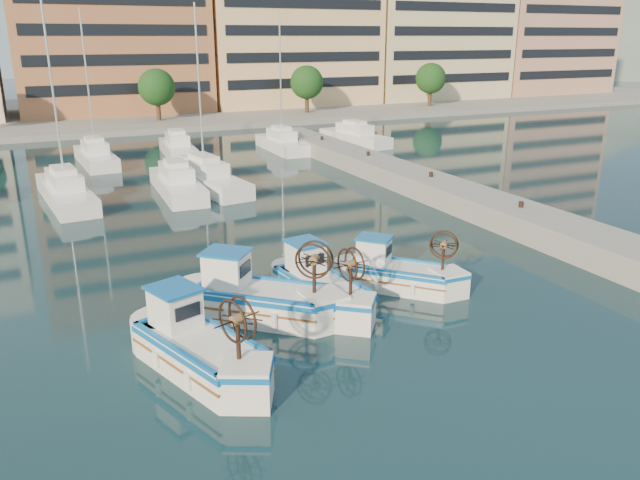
{
  "coord_description": "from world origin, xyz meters",
  "views": [
    {
      "loc": [
        -9.34,
        -17.6,
        9.54
      ],
      "look_at": [
        1.01,
        4.62,
        1.5
      ],
      "focal_mm": 35.0,
      "sensor_mm": 36.0,
      "label": 1
    }
  ],
  "objects_px": {
    "fishing_boat_b": "(257,296)",
    "fishing_boat_d": "(397,272)",
    "fishing_boat_c": "(320,286)",
    "fishing_boat_a": "(198,346)"
  },
  "relations": [
    {
      "from": "fishing_boat_b",
      "to": "fishing_boat_d",
      "type": "relative_size",
      "value": 1.2
    },
    {
      "from": "fishing_boat_c",
      "to": "fishing_boat_b",
      "type": "bearing_deg",
      "value": 174.03
    },
    {
      "from": "fishing_boat_c",
      "to": "fishing_boat_d",
      "type": "distance_m",
      "value": 3.43
    },
    {
      "from": "fishing_boat_a",
      "to": "fishing_boat_b",
      "type": "xyz_separation_m",
      "value": [
        2.84,
        2.72,
        0.02
      ]
    },
    {
      "from": "fishing_boat_b",
      "to": "fishing_boat_c",
      "type": "xyz_separation_m",
      "value": [
        2.47,
        0.06,
        -0.07
      ]
    },
    {
      "from": "fishing_boat_a",
      "to": "fishing_boat_b",
      "type": "distance_m",
      "value": 3.93
    },
    {
      "from": "fishing_boat_a",
      "to": "fishing_boat_c",
      "type": "xyz_separation_m",
      "value": [
        5.3,
        2.78,
        -0.05
      ]
    },
    {
      "from": "fishing_boat_a",
      "to": "fishing_boat_c",
      "type": "relative_size",
      "value": 1.07
    },
    {
      "from": "fishing_boat_b",
      "to": "fishing_boat_c",
      "type": "height_order",
      "value": "fishing_boat_b"
    },
    {
      "from": "fishing_boat_a",
      "to": "fishing_boat_d",
      "type": "relative_size",
      "value": 1.23
    }
  ]
}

